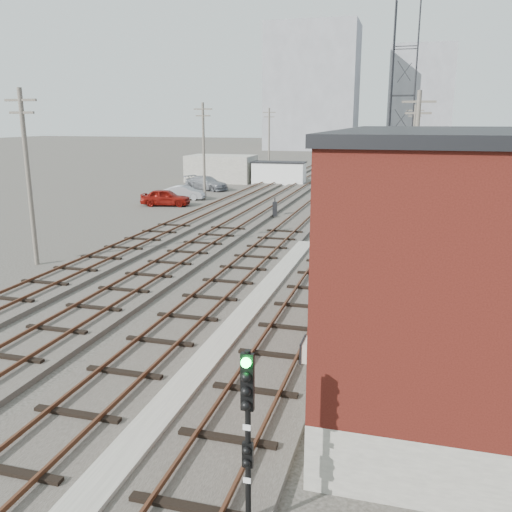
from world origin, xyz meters
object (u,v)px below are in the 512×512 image
at_px(switch_stand, 275,209).
at_px(car_silver, 185,193).
at_px(car_red, 166,197).
at_px(car_grey, 206,183).
at_px(signal_mast, 248,431).
at_px(site_trailer, 279,173).

xyz_separation_m(switch_stand, car_silver, (-10.68, 7.23, -0.02)).
relative_size(switch_stand, car_red, 0.33).
relative_size(switch_stand, car_silver, 0.36).
distance_m(car_silver, car_grey, 7.28).
relative_size(signal_mast, car_grey, 0.70).
bearing_deg(car_red, car_grey, -8.00).
height_order(signal_mast, car_grey, signal_mast).
relative_size(switch_stand, site_trailer, 0.22).
bearing_deg(switch_stand, site_trailer, 96.26).
height_order(switch_stand, car_silver, switch_stand).
height_order(switch_stand, car_grey, switch_stand).
relative_size(signal_mast, site_trailer, 0.57).
bearing_deg(signal_mast, car_red, 116.92).
height_order(signal_mast, site_trailer, signal_mast).
relative_size(signal_mast, car_red, 0.82).
distance_m(car_red, car_silver, 4.18).
xyz_separation_m(signal_mast, car_silver, (-18.08, 39.87, -1.40)).
bearing_deg(car_grey, car_red, -157.41).
relative_size(switch_stand, car_grey, 0.28).
bearing_deg(car_red, car_silver, -10.91).
bearing_deg(signal_mast, switch_stand, 102.78).
xyz_separation_m(signal_mast, switch_stand, (-7.40, 32.64, -1.38)).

